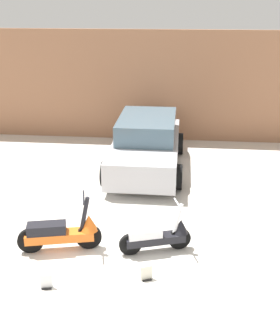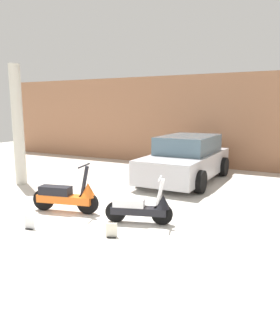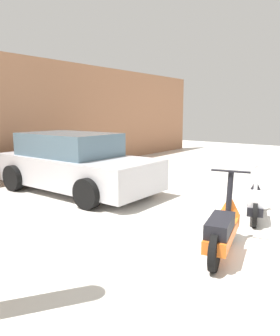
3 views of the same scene
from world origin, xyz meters
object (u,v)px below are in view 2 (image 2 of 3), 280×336
(scooter_front_right, at_px, (142,207))
(support_column_side, at_px, (18,126))
(placard_near_left_scooter, at_px, (30,223))
(car_rear_left, at_px, (186,159))
(placard_near_right_scooter, at_px, (112,231))
(scooter_front_left, at_px, (68,195))

(scooter_front_right, height_order, support_column_side, support_column_side)
(placard_near_left_scooter, distance_m, support_column_side, 4.26)
(car_rear_left, relative_size, support_column_side, 1.18)
(car_rear_left, bearing_deg, scooter_front_right, 8.10)
(scooter_front_right, distance_m, support_column_side, 5.10)
(scooter_front_right, bearing_deg, car_rear_left, 80.08)
(placard_near_left_scooter, bearing_deg, support_column_side, 139.44)
(placard_near_left_scooter, relative_size, placard_near_right_scooter, 1.00)
(placard_near_left_scooter, distance_m, placard_near_right_scooter, 1.62)
(scooter_front_right, bearing_deg, placard_near_right_scooter, -117.43)
(placard_near_right_scooter, xyz_separation_m, support_column_side, (-4.58, 2.19, 1.61))
(scooter_front_right, relative_size, support_column_side, 0.38)
(car_rear_left, bearing_deg, scooter_front_left, -15.18)
(scooter_front_left, relative_size, scooter_front_right, 1.16)
(scooter_front_right, distance_m, car_rear_left, 4.15)
(scooter_front_left, bearing_deg, car_rear_left, 61.44)
(scooter_front_left, xyz_separation_m, placard_near_left_scooter, (0.01, -1.11, -0.26))
(car_rear_left, height_order, placard_near_right_scooter, car_rear_left)
(scooter_front_right, xyz_separation_m, support_column_side, (-4.72, 1.33, 1.39))
(scooter_front_left, relative_size, car_rear_left, 0.37)
(scooter_front_right, height_order, car_rear_left, car_rear_left)
(scooter_front_right, xyz_separation_m, placard_near_right_scooter, (-0.15, -0.87, -0.22))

